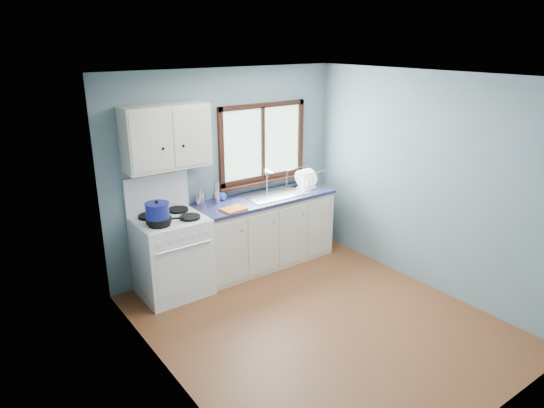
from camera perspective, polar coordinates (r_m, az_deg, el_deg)
floor at (r=5.26m, az=5.47°, el=-13.73°), size 3.20×3.60×0.02m
ceiling at (r=4.44m, az=6.52°, el=14.78°), size 3.20×3.60×0.02m
wall_back at (r=6.11m, az=-5.41°, el=3.94°), size 3.20×0.02×2.50m
wall_front at (r=3.68m, az=25.20°, el=-8.37°), size 3.20×0.02×2.50m
wall_left at (r=3.89m, az=-12.17°, el=-5.39°), size 0.02×3.60×2.50m
wall_right at (r=5.86m, az=17.83°, el=2.44°), size 0.02×3.60×2.50m
gas_range at (r=5.67m, az=-11.72°, el=-5.73°), size 0.76×0.69×1.36m
base_cabinets at (r=6.30m, az=-0.91°, el=-3.56°), size 1.85×0.60×0.88m
countertop at (r=6.13m, az=-0.93°, el=0.67°), size 1.89×0.64×0.04m
sink at (r=6.24m, az=0.42°, el=0.62°), size 0.84×0.46×0.44m
window at (r=6.30m, az=-1.08°, el=6.61°), size 1.36×0.10×1.03m
upper_cabinets at (r=5.45m, az=-12.35°, el=7.69°), size 0.95×0.35×0.70m
skillet at (r=5.30m, az=-13.16°, el=-1.84°), size 0.44×0.35×0.05m
stockpot at (r=5.26m, az=-13.32°, el=-1.01°), size 0.30×0.30×0.25m
utensil_crock at (r=5.88m, az=-8.41°, el=0.68°), size 0.15×0.15×0.38m
thermos at (r=5.87m, az=-6.53°, el=1.38°), size 0.08×0.08×0.29m
soap_bottle at (r=5.97m, az=-5.66°, el=1.54°), size 0.12×0.12×0.25m
dish_towel at (r=5.67m, az=-4.52°, el=-0.61°), size 0.30×0.23×0.02m
dish_rack at (r=6.57m, az=4.09°, el=2.64°), size 0.51×0.41×0.24m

